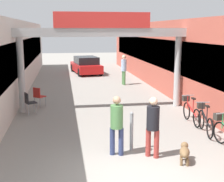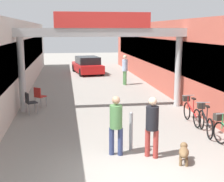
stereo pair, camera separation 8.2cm
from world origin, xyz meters
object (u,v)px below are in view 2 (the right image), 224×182
at_px(pedestrian_carrying_crate, 125,68).
at_px(dog_on_leash, 184,152).
at_px(pedestrian_with_dog, 152,123).
at_px(cafe_chair_red_farther, 39,95).
at_px(parked_car_red, 87,65).
at_px(pedestrian_companion, 116,122).
at_px(bicycle_black_second, 205,120).
at_px(bicycle_red_third, 191,111).
at_px(bollard_post_metal, 131,131).
at_px(cafe_chair_black_nearer, 30,101).

bearing_deg(pedestrian_carrying_crate, dog_on_leash, -93.29).
distance_m(pedestrian_with_dog, pedestrian_carrying_crate, 11.22).
bearing_deg(cafe_chair_red_farther, parked_car_red, 74.62).
height_order(pedestrian_with_dog, pedestrian_companion, pedestrian_with_dog).
relative_size(bicycle_black_second, bicycle_red_third, 0.99).
height_order(pedestrian_companion, bollard_post_metal, pedestrian_companion).
bearing_deg(bollard_post_metal, pedestrian_carrying_crate, 80.12).
bearing_deg(cafe_chair_red_farther, pedestrian_with_dog, -60.69).
bearing_deg(parked_car_red, cafe_chair_black_nearer, -105.30).
height_order(bicycle_red_third, cafe_chair_red_farther, bicycle_red_third).
xyz_separation_m(cafe_chair_black_nearer, cafe_chair_red_farther, (0.29, 1.12, 0.00)).
bearing_deg(bicycle_black_second, dog_on_leash, -125.67).
height_order(pedestrian_companion, parked_car_red, pedestrian_companion).
relative_size(bicycle_red_third, cafe_chair_red_farther, 1.90).
distance_m(dog_on_leash, parked_car_red, 17.05).
bearing_deg(pedestrian_with_dog, bicycle_red_third, 51.45).
height_order(dog_on_leash, bollard_post_metal, bollard_post_metal).
height_order(cafe_chair_black_nearer, cafe_chair_red_farther, same).
bearing_deg(dog_on_leash, bollard_post_metal, 138.35).
relative_size(bicycle_black_second, cafe_chair_red_farther, 1.88).
height_order(bicycle_black_second, parked_car_red, parked_car_red).
bearing_deg(parked_car_red, bicycle_black_second, -79.16).
xyz_separation_m(pedestrian_carrying_crate, bollard_post_metal, (-1.84, -10.56, -0.50)).
bearing_deg(bicycle_black_second, bollard_post_metal, -157.41).
bearing_deg(parked_car_red, dog_on_leash, -85.73).
bearing_deg(dog_on_leash, parked_car_red, 94.27).
distance_m(pedestrian_with_dog, cafe_chair_black_nearer, 6.21).
xyz_separation_m(bicycle_red_third, bollard_post_metal, (-2.73, -2.30, 0.14)).
distance_m(cafe_chair_red_farther, parked_car_red, 10.83).
height_order(cafe_chair_red_farther, parked_car_red, parked_car_red).
xyz_separation_m(pedestrian_companion, cafe_chair_red_farther, (-2.49, 5.80, -0.40)).
relative_size(pedestrian_companion, bicycle_red_third, 0.98).
relative_size(pedestrian_companion, cafe_chair_black_nearer, 1.85).
bearing_deg(parked_car_red, bollard_post_metal, -89.65).
bearing_deg(pedestrian_with_dog, bollard_post_metal, 128.10).
distance_m(pedestrian_with_dog, dog_on_leash, 1.08).
xyz_separation_m(pedestrian_companion, bicycle_red_third, (3.21, 2.58, -0.50)).
distance_m(pedestrian_with_dog, parked_car_red, 16.54).
xyz_separation_m(pedestrian_with_dog, bollard_post_metal, (-0.45, 0.57, -0.37)).
xyz_separation_m(pedestrian_with_dog, parked_car_red, (-0.55, 16.53, -0.30)).
relative_size(pedestrian_companion, dog_on_leash, 2.43).
bearing_deg(pedestrian_companion, bicycle_black_second, 23.90).
height_order(bollard_post_metal, cafe_chair_red_farther, bollard_post_metal).
bearing_deg(cafe_chair_red_farther, dog_on_leash, -57.72).
height_order(dog_on_leash, bicycle_black_second, bicycle_black_second).
distance_m(pedestrian_carrying_crate, bollard_post_metal, 10.73).
distance_m(pedestrian_with_dog, bicycle_red_third, 3.70).
relative_size(pedestrian_carrying_crate, cafe_chair_red_farther, 2.08).
height_order(pedestrian_carrying_crate, bollard_post_metal, pedestrian_carrying_crate).
relative_size(bollard_post_metal, parked_car_red, 0.27).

